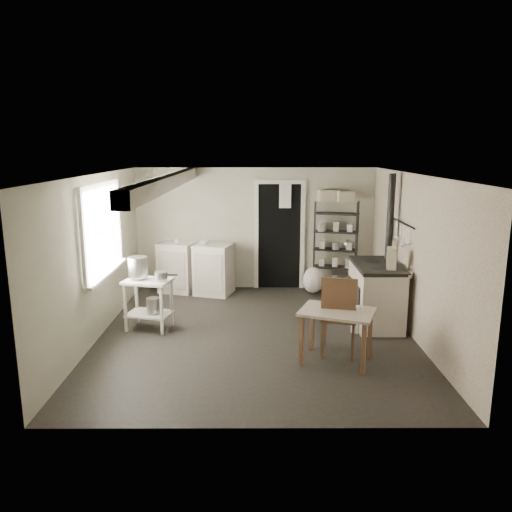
{
  "coord_description": "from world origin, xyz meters",
  "views": [
    {
      "loc": [
        -0.02,
        -6.86,
        2.66
      ],
      "look_at": [
        0.0,
        0.3,
        1.1
      ],
      "focal_mm": 35.0,
      "sensor_mm": 36.0,
      "label": 1
    }
  ],
  "objects_px": {
    "stockpot": "(138,267)",
    "stove": "(376,296)",
    "base_cabinets": "(196,268)",
    "work_table": "(336,333)",
    "chair": "(339,318)",
    "shelf_rack": "(336,241)",
    "prep_table": "(149,303)",
    "flour_sack": "(313,281)"
  },
  "relations": [
    {
      "from": "prep_table",
      "to": "work_table",
      "type": "bearing_deg",
      "value": -24.33
    },
    {
      "from": "work_table",
      "to": "flour_sack",
      "type": "relative_size",
      "value": 1.82
    },
    {
      "from": "shelf_rack",
      "to": "stove",
      "type": "xyz_separation_m",
      "value": [
        0.33,
        -1.85,
        -0.51
      ]
    },
    {
      "from": "stockpot",
      "to": "shelf_rack",
      "type": "distance_m",
      "value": 3.82
    },
    {
      "from": "stockpot",
      "to": "work_table",
      "type": "height_order",
      "value": "stockpot"
    },
    {
      "from": "base_cabinets",
      "to": "work_table",
      "type": "bearing_deg",
      "value": -39.82
    },
    {
      "from": "base_cabinets",
      "to": "stove",
      "type": "height_order",
      "value": "base_cabinets"
    },
    {
      "from": "stockpot",
      "to": "base_cabinets",
      "type": "relative_size",
      "value": 0.21
    },
    {
      "from": "stockpot",
      "to": "shelf_rack",
      "type": "relative_size",
      "value": 0.18
    },
    {
      "from": "prep_table",
      "to": "stove",
      "type": "relative_size",
      "value": 0.63
    },
    {
      "from": "base_cabinets",
      "to": "work_table",
      "type": "relative_size",
      "value": 1.6
    },
    {
      "from": "chair",
      "to": "base_cabinets",
      "type": "bearing_deg",
      "value": 139.28
    },
    {
      "from": "shelf_rack",
      "to": "work_table",
      "type": "distance_m",
      "value": 3.34
    },
    {
      "from": "chair",
      "to": "flour_sack",
      "type": "xyz_separation_m",
      "value": [
        -0.0,
        2.8,
        -0.24
      ]
    },
    {
      "from": "work_table",
      "to": "base_cabinets",
      "type": "bearing_deg",
      "value": 124.12
    },
    {
      "from": "stove",
      "to": "chair",
      "type": "xyz_separation_m",
      "value": [
        -0.75,
        -1.14,
        0.05
      ]
    },
    {
      "from": "prep_table",
      "to": "shelf_rack",
      "type": "distance_m",
      "value": 3.77
    },
    {
      "from": "stockpot",
      "to": "flour_sack",
      "type": "distance_m",
      "value": 3.43
    },
    {
      "from": "base_cabinets",
      "to": "work_table",
      "type": "distance_m",
      "value": 3.78
    },
    {
      "from": "stockpot",
      "to": "chair",
      "type": "relative_size",
      "value": 0.28
    },
    {
      "from": "stove",
      "to": "prep_table",
      "type": "bearing_deg",
      "value": -175.74
    },
    {
      "from": "stockpot",
      "to": "chair",
      "type": "distance_m",
      "value": 3.02
    },
    {
      "from": "prep_table",
      "to": "work_table",
      "type": "distance_m",
      "value": 2.86
    },
    {
      "from": "shelf_rack",
      "to": "chair",
      "type": "height_order",
      "value": "shelf_rack"
    },
    {
      "from": "prep_table",
      "to": "stove",
      "type": "bearing_deg",
      "value": 3.72
    },
    {
      "from": "shelf_rack",
      "to": "work_table",
      "type": "relative_size",
      "value": 1.91
    },
    {
      "from": "stove",
      "to": "stockpot",
      "type": "bearing_deg",
      "value": -176.7
    },
    {
      "from": "stockpot",
      "to": "stove",
      "type": "distance_m",
      "value": 3.61
    },
    {
      "from": "stove",
      "to": "flour_sack",
      "type": "bearing_deg",
      "value": 115.19
    },
    {
      "from": "chair",
      "to": "flour_sack",
      "type": "relative_size",
      "value": 2.2
    },
    {
      "from": "work_table",
      "to": "chair",
      "type": "distance_m",
      "value": 0.29
    },
    {
      "from": "stove",
      "to": "shelf_rack",
      "type": "bearing_deg",
      "value": 100.69
    },
    {
      "from": "prep_table",
      "to": "chair",
      "type": "xyz_separation_m",
      "value": [
        2.68,
        -0.92,
        0.08
      ]
    },
    {
      "from": "prep_table",
      "to": "chair",
      "type": "bearing_deg",
      "value": -19.0
    },
    {
      "from": "flour_sack",
      "to": "prep_table",
      "type": "bearing_deg",
      "value": -144.95
    },
    {
      "from": "stockpot",
      "to": "shelf_rack",
      "type": "height_order",
      "value": "shelf_rack"
    },
    {
      "from": "prep_table",
      "to": "stove",
      "type": "xyz_separation_m",
      "value": [
        3.43,
        0.22,
        0.04
      ]
    },
    {
      "from": "prep_table",
      "to": "base_cabinets",
      "type": "bearing_deg",
      "value": 76.09
    },
    {
      "from": "shelf_rack",
      "to": "base_cabinets",
      "type": "bearing_deg",
      "value": -161.31
    },
    {
      "from": "stockpot",
      "to": "stove",
      "type": "relative_size",
      "value": 0.25
    },
    {
      "from": "prep_table",
      "to": "stockpot",
      "type": "height_order",
      "value": "stockpot"
    },
    {
      "from": "base_cabinets",
      "to": "chair",
      "type": "xyz_separation_m",
      "value": [
        2.19,
        -2.87,
        0.02
      ]
    }
  ]
}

